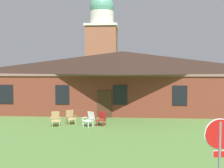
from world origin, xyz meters
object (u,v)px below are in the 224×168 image
Objects in this scene: lawn_chair_near_door at (70,117)px; lawn_chair_left_end at (89,119)px; lawn_chair_by_porch at (56,119)px; stop_sign at (220,147)px; lawn_chair_middle at (102,118)px.

lawn_chair_near_door is 1.51m from lawn_chair_left_end.
lawn_chair_near_door is at bearing 39.93° from lawn_chair_by_porch.
lawn_chair_left_end is (1.39, -0.59, 0.00)m from lawn_chair_near_door.
stop_sign is 12.92m from lawn_chair_near_door.
stop_sign is 2.65× the size of lawn_chair_middle.
lawn_chair_middle is at bearing 8.52° from lawn_chair_by_porch.
lawn_chair_left_end is (-5.05, 10.54, -1.30)m from stop_sign.
stop_sign is at bearing -64.39° from lawn_chair_left_end.
lawn_chair_by_porch and lawn_chair_middle have the same top height.
lawn_chair_near_door and lawn_chair_middle have the same top height.
stop_sign is at bearing -68.53° from lawn_chair_middle.
lawn_chair_by_porch is 1.00× the size of lawn_chair_near_door.
lawn_chair_middle is at bearing 111.47° from stop_sign.
lawn_chair_near_door is at bearing 120.07° from stop_sign.
lawn_chair_by_porch is at bearing -177.17° from lawn_chair_left_end.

